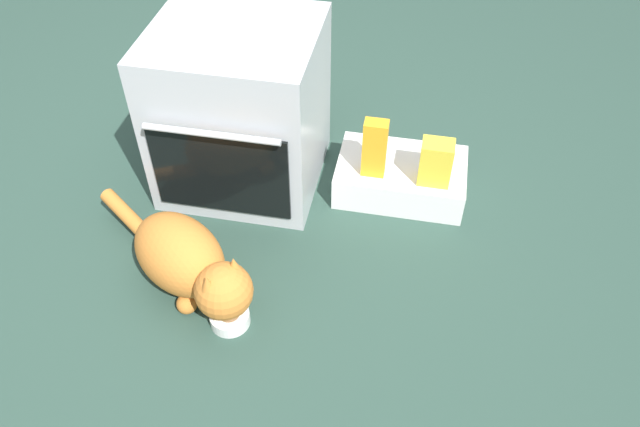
# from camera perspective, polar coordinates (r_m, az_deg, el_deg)

# --- Properties ---
(ground) EXTENTS (8.00, 8.00, 0.00)m
(ground) POSITION_cam_1_polar(r_m,az_deg,el_deg) (2.43, -9.04, -1.80)
(ground) COLOR #284238
(oven) EXTENTS (0.61, 0.61, 0.66)m
(oven) POSITION_cam_1_polar(r_m,az_deg,el_deg) (2.46, -7.30, 9.36)
(oven) COLOR #B7BABF
(oven) RESTS_ON ground
(pantry_cabinet) EXTENTS (0.51, 0.33, 0.14)m
(pantry_cabinet) POSITION_cam_1_polar(r_m,az_deg,el_deg) (2.55, 7.36, 3.34)
(pantry_cabinet) COLOR white
(pantry_cabinet) RESTS_ON ground
(food_bowl) EXTENTS (0.13, 0.13, 0.08)m
(food_bowl) POSITION_cam_1_polar(r_m,az_deg,el_deg) (2.14, -8.24, -9.32)
(food_bowl) COLOR white
(food_bowl) RESTS_ON ground
(cat) EXTENTS (0.72, 0.53, 0.28)m
(cat) POSITION_cam_1_polar(r_m,az_deg,el_deg) (2.16, -11.97, -4.29)
(cat) COLOR #C6752D
(cat) RESTS_ON ground
(juice_carton) EXTENTS (0.09, 0.06, 0.24)m
(juice_carton) POSITION_cam_1_polar(r_m,az_deg,el_deg) (2.37, 5.01, 5.96)
(juice_carton) COLOR orange
(juice_carton) RESTS_ON pantry_cabinet
(snack_bag) EXTENTS (0.12, 0.09, 0.18)m
(snack_bag) POSITION_cam_1_polar(r_m,az_deg,el_deg) (2.39, 10.52, 4.61)
(snack_bag) COLOR yellow
(snack_bag) RESTS_ON pantry_cabinet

